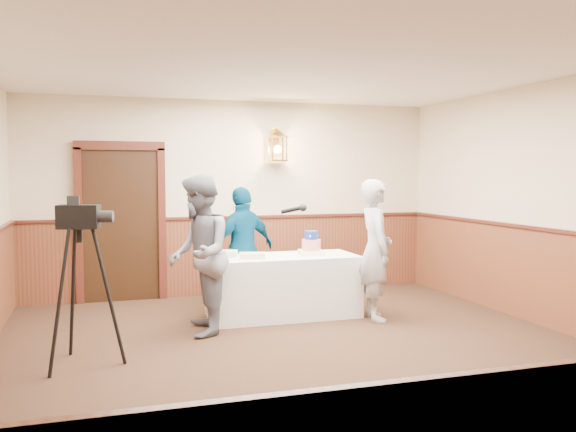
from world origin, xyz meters
name	(u,v)px	position (x,y,z in m)	size (l,w,h in m)	color
ground	(317,364)	(0.00, 0.00, 0.00)	(7.00, 7.00, 0.00)	#312013
room_shell	(296,197)	(-0.05, 0.45, 1.52)	(6.02, 7.02, 2.81)	beige
display_table	(283,286)	(0.25, 1.90, 0.38)	(1.80, 0.80, 0.75)	white
tiered_cake	(311,245)	(0.61, 1.87, 0.87)	(0.33, 0.33, 0.30)	#FFF3C8
sheet_cake_yellow	(252,256)	(-0.16, 1.79, 0.78)	(0.30, 0.23, 0.06)	#CED17D
sheet_cake_green	(223,254)	(-0.47, 2.01, 0.79)	(0.32, 0.26, 0.07)	#A1DA9A
interviewer	(199,255)	(-0.86, 1.37, 0.87)	(1.52, 0.93, 1.75)	slate
baker	(375,250)	(1.26, 1.43, 0.84)	(0.61, 0.40, 1.68)	#A09FA5
assistant_p	(243,248)	(-0.12, 2.44, 0.79)	(0.93, 0.39, 1.58)	navy
tv_camera_rig	(81,294)	(-2.06, 0.61, 0.66)	(0.58, 0.54, 1.47)	black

